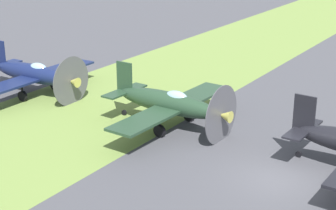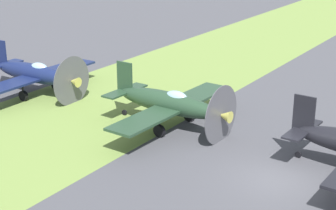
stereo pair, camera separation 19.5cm
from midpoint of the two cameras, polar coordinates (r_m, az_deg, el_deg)
ground_plane at (r=23.55m, az=12.02°, el=-7.86°), size 160.00×160.00×0.00m
grass_verge at (r=29.99m, az=-10.84°, el=-1.68°), size 120.00×11.00×0.01m
airplane_wingman at (r=28.09m, az=0.40°, el=0.20°), size 9.22×7.31×3.29m
airplane_trail at (r=34.57m, az=-13.96°, el=3.33°), size 9.18×7.30×3.29m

